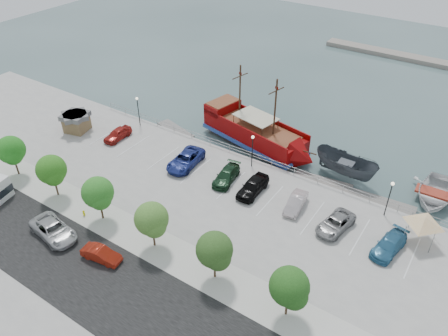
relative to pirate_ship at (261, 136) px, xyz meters
The scene contains 32 objects.
ground 12.27m from the pirate_ship, 81.27° to the right, with size 160.00×160.00×0.00m, color #344B4B.
street 28.07m from the pirate_ship, 86.23° to the right, with size 100.00×8.00×0.04m, color black.
sidewalk 22.09m from the pirate_ship, 85.21° to the right, with size 100.00×4.00×0.05m, color beige.
seawall_railing 4.59m from the pirate_ship, 66.30° to the right, with size 50.00×0.06×1.00m.
far_shore 44.63m from the pirate_ship, 74.60° to the left, with size 40.00×3.00×0.80m, color gray.
pirate_ship is the anchor object (origin of this frame).
patrol_boat 11.57m from the pirate_ship, ahead, with size 2.99×7.94×3.07m, color #3E444B.
speedboat 21.48m from the pirate_ship, ahead, with size 5.46×7.64×1.58m, color silver.
dock_west 12.51m from the pirate_ship, 166.96° to the right, with size 6.41×1.83×0.37m, color gray.
dock_mid 10.44m from the pirate_ship, 15.73° to the right, with size 6.86×1.96×0.39m, color gray.
dock_east 17.09m from the pirate_ship, ahead, with size 7.41×2.12×0.42m, color slate.
shed 24.96m from the pirate_ship, 153.27° to the right, with size 3.75×3.75×2.55m.
canopy_tent 22.96m from the pirate_ship, 18.55° to the right, with size 4.00×4.00×3.31m.
street_van 27.68m from the pirate_ship, 107.21° to the right, with size 2.59×5.60×1.56m, color #A3A4A6.
street_sedan 26.13m from the pirate_ship, 94.44° to the right, with size 1.36×3.89×1.28m, color maroon.
fire_hydrant 24.19m from the pirate_ship, 109.49° to the right, with size 0.23×0.23×0.67m.
lamp_post_left 17.20m from the pirate_ship, 161.21° to the right, with size 0.36×0.36×4.28m.
lamp_post_mid 6.17m from the pirate_ship, 71.47° to the right, with size 0.36×0.36×4.28m.
lamp_post_right 18.79m from the pirate_ship, 17.13° to the right, with size 0.36×0.36×4.28m.
tree_a 29.89m from the pirate_ship, 132.20° to the right, with size 3.30×3.20×5.00m.
tree_b 25.74m from the pirate_ship, 120.52° to the right, with size 3.30×3.20×5.00m.
tree_c 23.01m from the pirate_ship, 105.23° to the right, with size 3.30×3.20×5.00m.
tree_d 22.23m from the pirate_ship, 87.43° to the right, with size 3.30×3.20×5.00m.
tree_e 23.60m from the pirate_ship, 70.10° to the right, with size 3.30×3.20×5.00m.
tree_f 26.80m from the pirate_ship, 55.82° to the right, with size 3.30×3.20×5.00m.
parked_car_a 18.85m from the pirate_ship, 148.79° to the right, with size 1.70×4.23×1.44m, color maroon.
parked_car_c 10.87m from the pirate_ship, 116.65° to the right, with size 2.67×5.79×1.61m, color navy.
parked_car_d 9.63m from the pirate_ship, 84.71° to the right, with size 1.95×4.80×1.39m, color #14311C.
parked_car_e 10.77m from the pirate_ship, 65.27° to the right, with size 1.98×4.93×1.68m, color black.
parked_car_f 13.55m from the pirate_ship, 44.73° to the right, with size 1.47×4.21×1.39m, color #C0B2B3.
parked_car_g 17.63m from the pirate_ship, 35.64° to the right, with size 2.24×4.87×1.35m, color gray.
parked_car_h 22.20m from the pirate_ship, 27.75° to the right, with size 1.96×4.81×1.40m, color #2B6589.
Camera 1 is at (21.04, -31.19, 30.18)m, focal length 35.00 mm.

